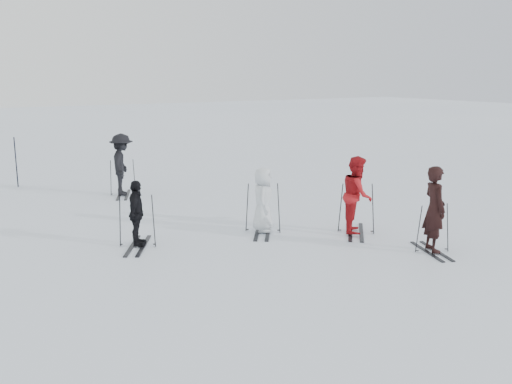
% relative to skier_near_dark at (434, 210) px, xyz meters
% --- Properties ---
extents(ground, '(120.00, 120.00, 0.00)m').
position_rel_skier_near_dark_xyz_m(ground, '(-2.49, 2.50, -0.95)').
color(ground, silver).
rests_on(ground, ground).
extents(skier_near_dark, '(0.67, 0.81, 1.91)m').
position_rel_skier_near_dark_xyz_m(skier_near_dark, '(0.00, 0.00, 0.00)').
color(skier_near_dark, black).
rests_on(skier_near_dark, ground).
extents(skier_red, '(1.14, 1.17, 1.90)m').
position_rel_skier_near_dark_xyz_m(skier_red, '(-0.44, 2.06, -0.01)').
color(skier_red, '#A71217').
rests_on(skier_red, ground).
extents(skier_grey, '(0.87, 0.93, 1.60)m').
position_rel_skier_near_dark_xyz_m(skier_grey, '(-2.39, 3.31, -0.15)').
color(skier_grey, silver).
rests_on(skier_grey, ground).
extents(skier_uphill_left, '(0.76, 0.95, 1.51)m').
position_rel_skier_near_dark_xyz_m(skier_uphill_left, '(-5.50, 3.75, -0.20)').
color(skier_uphill_left, black).
rests_on(skier_uphill_left, ground).
extents(skier_uphill_far, '(1.17, 1.46, 1.98)m').
position_rel_skier_near_dark_xyz_m(skier_uphill_far, '(-4.03, 9.36, 0.04)').
color(skier_uphill_far, black).
rests_on(skier_uphill_far, ground).
extents(skis_near_dark, '(1.73, 1.30, 1.12)m').
position_rel_skier_near_dark_xyz_m(skis_near_dark, '(0.00, 0.00, -0.39)').
color(skis_near_dark, black).
rests_on(skis_near_dark, ground).
extents(skis_red, '(1.96, 1.86, 1.29)m').
position_rel_skier_near_dark_xyz_m(skis_red, '(-0.44, 2.06, -0.31)').
color(skis_red, black).
rests_on(skis_red, ground).
extents(skis_grey, '(1.98, 1.77, 1.29)m').
position_rel_skier_near_dark_xyz_m(skis_grey, '(-2.39, 3.31, -0.31)').
color(skis_grey, black).
rests_on(skis_grey, ground).
extents(skis_uphill_left, '(1.93, 1.63, 1.24)m').
position_rel_skier_near_dark_xyz_m(skis_uphill_left, '(-5.50, 3.75, -0.33)').
color(skis_uphill_left, black).
rests_on(skis_uphill_left, ground).
extents(skis_uphill_far, '(1.88, 1.45, 1.21)m').
position_rel_skier_near_dark_xyz_m(skis_uphill_far, '(-4.03, 9.36, -0.35)').
color(skis_uphill_far, black).
rests_on(skis_uphill_far, ground).
extents(piste_marker, '(0.05, 0.05, 1.75)m').
position_rel_skier_near_dark_xyz_m(piste_marker, '(-6.76, 12.59, -0.08)').
color(piste_marker, black).
rests_on(piste_marker, ground).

